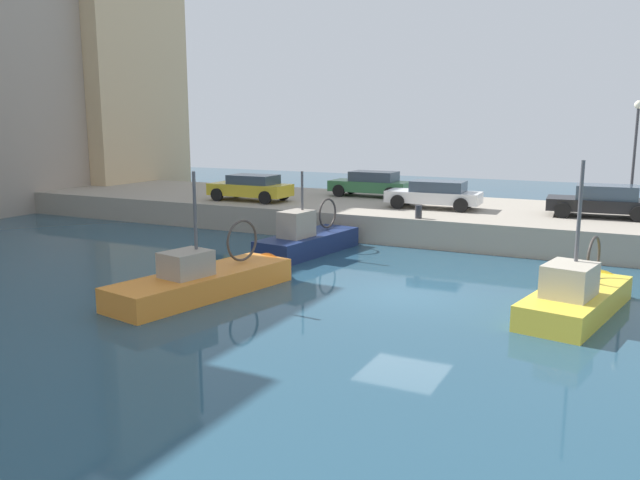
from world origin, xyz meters
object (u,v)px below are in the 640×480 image
object	(u,v)px
fishing_boat_orange	(212,289)
parked_car_black	(602,201)
fishing_boat_navy	(312,248)
parked_car_green	(371,184)
mooring_bollard_north	(419,212)
parked_car_white	(435,194)
fishing_boat_yellow	(579,306)
quay_streetlamp	(636,138)
parked_car_yellow	(251,187)

from	to	relation	value
fishing_boat_orange	parked_car_black	distance (m)	17.00
fishing_boat_navy	parked_car_black	xyz separation A→B (m)	(6.66, -10.21, 1.76)
parked_car_green	mooring_bollard_north	bearing A→B (deg)	-143.26
parked_car_white	mooring_bollard_north	distance (m)	3.29
parked_car_black	parked_car_white	size ratio (longest dim) A/B	1.00
fishing_boat_orange	fishing_boat_navy	distance (m)	6.88
fishing_boat_orange	fishing_boat_yellow	distance (m)	10.67
fishing_boat_navy	quay_streetlamp	distance (m)	14.76
fishing_boat_yellow	quay_streetlamp	bearing A→B (deg)	-4.15
parked_car_white	parked_car_yellow	bearing A→B (deg)	98.59
fishing_boat_orange	fishing_boat_navy	bearing A→B (deg)	0.78
mooring_bollard_north	quay_streetlamp	world-z (taller)	quay_streetlamp
fishing_boat_navy	parked_car_black	distance (m)	12.32
fishing_boat_orange	parked_car_black	bearing A→B (deg)	-36.76
parked_car_white	quay_streetlamp	world-z (taller)	quay_streetlamp
parked_car_white	mooring_bollard_north	xyz separation A→B (m)	(-3.25, -0.29, -0.39)
parked_car_white	mooring_bollard_north	bearing A→B (deg)	-174.87
fishing_boat_orange	parked_car_yellow	size ratio (longest dim) A/B	1.72
fishing_boat_navy	quay_streetlamp	world-z (taller)	quay_streetlamp
fishing_boat_yellow	parked_car_black	size ratio (longest dim) A/B	1.42
parked_car_black	mooring_bollard_north	bearing A→B (deg)	119.28
parked_car_yellow	fishing_boat_navy	bearing A→B (deg)	-128.85
fishing_boat_orange	parked_car_yellow	distance (m)	13.22
fishing_boat_yellow	parked_car_green	distance (m)	17.47
parked_car_black	mooring_bollard_north	xyz separation A→B (m)	(-3.78, 6.74, -0.42)
parked_car_black	parked_car_green	xyz separation A→B (m)	(2.44, 11.38, -0.00)
parked_car_yellow	quay_streetlamp	world-z (taller)	quay_streetlamp
parked_car_green	parked_car_yellow	bearing A→B (deg)	132.47
fishing_boat_orange	quay_streetlamp	bearing A→B (deg)	-35.89
parked_car_white	quay_streetlamp	size ratio (longest dim) A/B	0.89
parked_car_green	quay_streetlamp	distance (m)	12.69
parked_car_white	parked_car_green	distance (m)	5.27
parked_car_green	quay_streetlamp	bearing A→B (deg)	-92.62
mooring_bollard_north	quay_streetlamp	xyz separation A→B (m)	(5.65, -7.77, 2.98)
quay_streetlamp	fishing_boat_orange	bearing A→B (deg)	144.11
parked_car_black	fishing_boat_orange	bearing A→B (deg)	143.24
fishing_boat_orange	fishing_boat_navy	xyz separation A→B (m)	(6.88, 0.09, 0.04)
fishing_boat_yellow	fishing_boat_navy	xyz separation A→B (m)	(3.92, 10.34, -0.00)
parked_car_yellow	fishing_boat_orange	bearing A→B (deg)	-152.71
fishing_boat_orange	parked_car_black	xyz separation A→B (m)	(13.54, -10.12, 1.80)
fishing_boat_yellow	fishing_boat_navy	world-z (taller)	fishing_boat_yellow
mooring_bollard_north	fishing_boat_orange	bearing A→B (deg)	160.91
fishing_boat_orange	fishing_boat_yellow	xyz separation A→B (m)	(2.95, -10.25, 0.04)
parked_car_black	parked_car_white	distance (m)	7.05
fishing_boat_yellow	fishing_boat_navy	bearing A→B (deg)	69.22
parked_car_white	parked_car_green	xyz separation A→B (m)	(2.97, 4.35, 0.03)
fishing_boat_yellow	parked_car_black	xyz separation A→B (m)	(10.59, 0.13, 1.76)
parked_car_white	parked_car_green	size ratio (longest dim) A/B	1.02
parked_car_black	quay_streetlamp	size ratio (longest dim) A/B	0.89
fishing_boat_navy	parked_car_white	bearing A→B (deg)	-27.40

